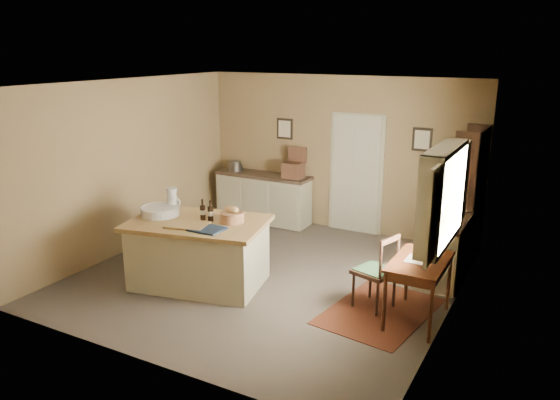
{
  "coord_description": "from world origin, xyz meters",
  "views": [
    {
      "loc": [
        3.58,
        -6.24,
        3.16
      ],
      "look_at": [
        0.18,
        0.03,
        1.15
      ],
      "focal_mm": 35.0,
      "sensor_mm": 36.0,
      "label": 1
    }
  ],
  "objects_px": {
    "desk_chair": "(375,272)",
    "shelving_unit": "(471,196)",
    "work_island": "(198,251)",
    "right_cabinet": "(443,250)",
    "writing_desk": "(420,268)",
    "sideboard": "(264,196)"
  },
  "relations": [
    {
      "from": "writing_desk",
      "to": "right_cabinet",
      "type": "distance_m",
      "value": 1.31
    },
    {
      "from": "right_cabinet",
      "to": "shelving_unit",
      "type": "relative_size",
      "value": 0.51
    },
    {
      "from": "right_cabinet",
      "to": "shelving_unit",
      "type": "height_order",
      "value": "shelving_unit"
    },
    {
      "from": "work_island",
      "to": "desk_chair",
      "type": "height_order",
      "value": "work_island"
    },
    {
      "from": "work_island",
      "to": "writing_desk",
      "type": "relative_size",
      "value": 2.04
    },
    {
      "from": "sideboard",
      "to": "shelving_unit",
      "type": "distance_m",
      "value": 3.74
    },
    {
      "from": "sideboard",
      "to": "right_cabinet",
      "type": "relative_size",
      "value": 1.77
    },
    {
      "from": "writing_desk",
      "to": "shelving_unit",
      "type": "bearing_deg",
      "value": 86.14
    },
    {
      "from": "desk_chair",
      "to": "right_cabinet",
      "type": "xyz_separation_m",
      "value": [
        0.57,
        1.22,
        -0.02
      ]
    },
    {
      "from": "sideboard",
      "to": "writing_desk",
      "type": "bearing_deg",
      "value": -34.88
    },
    {
      "from": "work_island",
      "to": "shelving_unit",
      "type": "xyz_separation_m",
      "value": [
        3.07,
        2.66,
        0.53
      ]
    },
    {
      "from": "work_island",
      "to": "sideboard",
      "type": "bearing_deg",
      "value": 90.14
    },
    {
      "from": "right_cabinet",
      "to": "shelving_unit",
      "type": "distance_m",
      "value": 1.13
    },
    {
      "from": "work_island",
      "to": "sideboard",
      "type": "height_order",
      "value": "work_island"
    },
    {
      "from": "work_island",
      "to": "writing_desk",
      "type": "height_order",
      "value": "work_island"
    },
    {
      "from": "sideboard",
      "to": "right_cabinet",
      "type": "xyz_separation_m",
      "value": [
        3.54,
        -1.17,
        -0.02
      ]
    },
    {
      "from": "desk_chair",
      "to": "shelving_unit",
      "type": "xyz_separation_m",
      "value": [
        0.72,
        2.19,
        0.54
      ]
    },
    {
      "from": "writing_desk",
      "to": "desk_chair",
      "type": "bearing_deg",
      "value": 172.27
    },
    {
      "from": "work_island",
      "to": "right_cabinet",
      "type": "xyz_separation_m",
      "value": [
        2.91,
        1.69,
        -0.02
      ]
    },
    {
      "from": "work_island",
      "to": "shelving_unit",
      "type": "bearing_deg",
      "value": 28.68
    },
    {
      "from": "writing_desk",
      "to": "right_cabinet",
      "type": "bearing_deg",
      "value": 90.01
    },
    {
      "from": "right_cabinet",
      "to": "writing_desk",
      "type": "bearing_deg",
      "value": -89.99
    }
  ]
}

